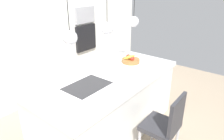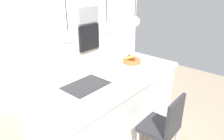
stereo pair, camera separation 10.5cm
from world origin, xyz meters
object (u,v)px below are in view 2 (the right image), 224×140
microwave (88,15)px  fruit_bowl (132,60)px  oven (89,38)px  chair_near (164,125)px

microwave → fruit_bowl: bearing=-108.6°
fruit_bowl → microwave: 1.71m
fruit_bowl → oven: oven is taller
fruit_bowl → microwave: bearing=71.4°
fruit_bowl → oven: bearing=71.4°
fruit_bowl → microwave: size_ratio=0.54×
chair_near → oven: bearing=65.6°
fruit_bowl → oven: (0.52, 1.55, 0.02)m
microwave → chair_near: size_ratio=0.59×
chair_near → fruit_bowl: bearing=57.1°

